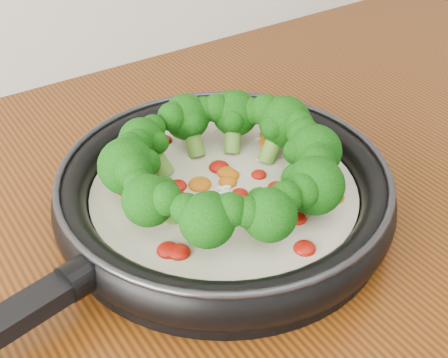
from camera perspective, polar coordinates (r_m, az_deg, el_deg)
skillet at (r=0.65m, az=-0.09°, el=-0.81°), size 0.59×0.43×0.11m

